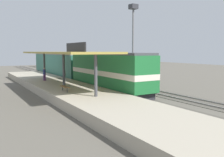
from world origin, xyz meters
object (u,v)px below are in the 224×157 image
at_px(locomotive, 108,72).
at_px(passenger_carriage_single, 58,65).
at_px(platform_bench, 65,87).
at_px(person_walking, 44,73).
at_px(light_mast, 133,27).
at_px(person_waiting, 64,74).

relative_size(locomotive, passenger_carriage_single, 0.72).
bearing_deg(platform_bench, person_walking, 85.74).
bearing_deg(light_mast, locomotive, -142.24).
relative_size(person_waiting, person_walking, 1.00).
bearing_deg(passenger_carriage_single, platform_bench, -106.65).
height_order(locomotive, person_walking, locomotive).
bearing_deg(light_mast, passenger_carriage_single, 123.11).
xyz_separation_m(locomotive, person_waiting, (-3.57, 4.95, -0.56)).
bearing_deg(locomotive, platform_bench, -161.04).
relative_size(locomotive, light_mast, 1.23).
xyz_separation_m(platform_bench, light_mast, (13.80, 8.10, 7.05)).
distance_m(platform_bench, person_waiting, 7.43).
relative_size(passenger_carriage_single, light_mast, 1.71).
xyz_separation_m(locomotive, passenger_carriage_single, (0.00, 18.00, -0.10)).
bearing_deg(person_waiting, locomotive, -54.20).
bearing_deg(platform_bench, locomotive, 18.96).
distance_m(light_mast, person_waiting, 13.16).
relative_size(passenger_carriage_single, person_waiting, 11.70).
bearing_deg(passenger_carriage_single, locomotive, -90.00).
bearing_deg(locomotive, light_mast, 37.76).
bearing_deg(person_waiting, person_walking, 121.69).
xyz_separation_m(locomotive, light_mast, (7.80, 6.04, 5.99)).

